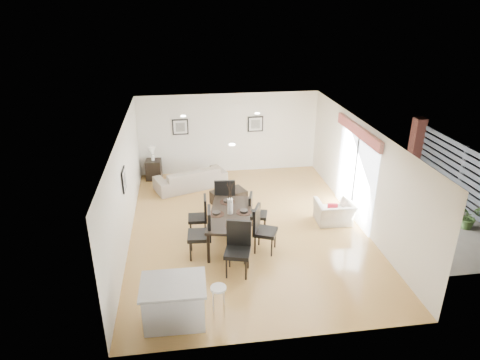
{
  "coord_description": "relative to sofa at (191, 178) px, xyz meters",
  "views": [
    {
      "loc": [
        -1.56,
        -9.69,
        5.66
      ],
      "look_at": [
        -0.13,
        0.4,
        1.21
      ],
      "focal_mm": 32.0,
      "sensor_mm": 36.0,
      "label": 1
    }
  ],
  "objects": [
    {
      "name": "side_table",
      "position": [
        -1.18,
        0.87,
        0.0
      ],
      "size": [
        0.53,
        0.53,
        0.66
      ],
      "primitive_type": "cube",
      "rotation": [
        0.0,
        0.0,
        -0.08
      ],
      "color": "black",
      "rests_on": "ground"
    },
    {
      "name": "wall_left",
      "position": [
        -1.63,
        -2.79,
        1.02
      ],
      "size": [
        0.04,
        8.0,
        2.7
      ],
      "primitive_type": "cube",
      "color": "white",
      "rests_on": "ground"
    },
    {
      "name": "dining_chair_head",
      "position": [
        0.88,
        -4.62,
        0.34
      ],
      "size": [
        0.66,
        0.66,
        1.19
      ],
      "rotation": [
        0.0,
        0.0,
        -0.27
      ],
      "color": "black",
      "rests_on": "ground"
    },
    {
      "name": "dining_chair_wfar",
      "position": [
        0.17,
        -2.95,
        0.26
      ],
      "size": [
        0.49,
        0.49,
        1.05
      ],
      "rotation": [
        0.0,
        0.0,
        -1.61
      ],
      "color": "black",
      "rests_on": "ground"
    },
    {
      "name": "courtyard_plant_a",
      "position": [
        7.08,
        -3.58,
        0.0
      ],
      "size": [
        0.73,
        0.68,
        0.65
      ],
      "primitive_type": "imported",
      "rotation": [
        0.0,
        0.0,
        0.34
      ],
      "color": "#365022",
      "rests_on": "ground"
    },
    {
      "name": "ground",
      "position": [
        1.37,
        -2.79,
        -0.33
      ],
      "size": [
        8.0,
        8.0,
        0.0
      ],
      "primitive_type": "plane",
      "color": "tan",
      "rests_on": "ground"
    },
    {
      "name": "cushion",
      "position": [
        3.62,
        -2.92,
        0.16
      ],
      "size": [
        0.27,
        0.13,
        0.26
      ],
      "primitive_type": "cube",
      "rotation": [
        0.0,
        0.0,
        2.94
      ],
      "color": "maroon",
      "rests_on": "armchair"
    },
    {
      "name": "ceiling",
      "position": [
        1.37,
        -2.79,
        2.37
      ],
      "size": [
        6.0,
        8.0,
        0.02
      ],
      "primitive_type": "cube",
      "color": "white",
      "rests_on": "wall_back"
    },
    {
      "name": "framed_print_left_wall",
      "position": [
        -1.6,
        -2.99,
        1.32
      ],
      "size": [
        0.04,
        0.52,
        0.52
      ],
      "rotation": [
        0.0,
        0.0,
        1.57
      ],
      "color": "black",
      "rests_on": "wall_left"
    },
    {
      "name": "wall_back",
      "position": [
        1.37,
        1.21,
        1.02
      ],
      "size": [
        6.0,
        0.04,
        2.7
      ],
      "primitive_type": "cube",
      "color": "white",
      "rests_on": "ground"
    },
    {
      "name": "dining_chair_foot",
      "position": [
        0.84,
        -2.25,
        0.35
      ],
      "size": [
        0.58,
        0.58,
        1.21
      ],
      "rotation": [
        0.0,
        0.0,
        3.06
      ],
      "color": "black",
      "rests_on": "ground"
    },
    {
      "name": "sliding_door",
      "position": [
        4.32,
        -2.49,
        1.34
      ],
      "size": [
        0.12,
        2.7,
        2.57
      ],
      "color": "white",
      "rests_on": "wall_right"
    },
    {
      "name": "framed_print_back_right",
      "position": [
        2.27,
        1.18,
        1.32
      ],
      "size": [
        0.52,
        0.04,
        0.52
      ],
      "color": "black",
      "rests_on": "wall_back"
    },
    {
      "name": "courtyard",
      "position": [
        7.53,
        -1.92,
        0.6
      ],
      "size": [
        6.0,
        6.0,
        2.0
      ],
      "color": "gray",
      "rests_on": "ground"
    },
    {
      "name": "wall_right",
      "position": [
        4.37,
        -2.79,
        1.02
      ],
      "size": [
        0.04,
        8.0,
        2.7
      ],
      "primitive_type": "cube",
      "color": "white",
      "rests_on": "ground"
    },
    {
      "name": "courtyard_plant_b",
      "position": [
        7.27,
        -1.93,
        -0.01
      ],
      "size": [
        0.39,
        0.39,
        0.62
      ],
      "primitive_type": "imported",
      "rotation": [
        0.0,
        0.0,
        0.13
      ],
      "color": "#365022",
      "rests_on": "ground"
    },
    {
      "name": "table_lamp",
      "position": [
        -1.18,
        0.87,
        0.63
      ],
      "size": [
        0.24,
        0.24,
        0.46
      ],
      "color": "white",
      "rests_on": "side_table"
    },
    {
      "name": "sofa",
      "position": [
        0.0,
        0.0,
        0.0
      ],
      "size": [
        2.39,
        1.58,
        0.65
      ],
      "primitive_type": "imported",
      "rotation": [
        0.0,
        0.0,
        3.49
      ],
      "color": "gray",
      "rests_on": "ground"
    },
    {
      "name": "bar_stool",
      "position": [
        0.32,
        -6.02,
        0.24
      ],
      "size": [
        0.3,
        0.3,
        0.66
      ],
      "color": "silver",
      "rests_on": "ground"
    },
    {
      "name": "armchair",
      "position": [
        3.71,
        -2.83,
        -0.02
      ],
      "size": [
        0.97,
        0.85,
        0.62
      ],
      "primitive_type": "imported",
      "rotation": [
        0.0,
        0.0,
        3.12
      ],
      "color": "beige",
      "rests_on": "ground"
    },
    {
      "name": "coffee_table",
      "position": [
        1.06,
        -1.28,
        -0.13
      ],
      "size": [
        1.12,
        0.9,
        0.39
      ],
      "primitive_type": "cube",
      "rotation": [
        0.0,
        0.0,
        0.37
      ],
      "color": "black",
      "rests_on": "ground"
    },
    {
      "name": "dining_chair_enear",
      "position": [
        1.54,
        -3.88,
        0.31
      ],
      "size": [
        0.67,
        0.67,
        1.14
      ],
      "rotation": [
        0.0,
        0.0,
        1.16
      ],
      "color": "black",
      "rests_on": "ground"
    },
    {
      "name": "vase",
      "position": [
        0.85,
        -3.43,
        0.82
      ],
      "size": [
        1.05,
        1.6,
        0.81
      ],
      "color": "white",
      "rests_on": "dining_table"
    },
    {
      "name": "wall_front",
      "position": [
        1.37,
        -6.79,
        1.02
      ],
      "size": [
        6.0,
        0.04,
        2.7
      ],
      "primitive_type": "cube",
      "color": "white",
      "rests_on": "ground"
    },
    {
      "name": "dining_chair_efar",
      "position": [
        1.54,
        -2.93,
        0.24
      ],
      "size": [
        0.56,
        0.56,
        1.01
      ],
      "rotation": [
        0.0,
        0.0,
        1.31
      ],
      "color": "black",
      "rests_on": "ground"
    },
    {
      "name": "kitchen_island",
      "position": [
        -0.51,
        -6.02,
        0.1
      ],
      "size": [
        1.21,
        0.94,
        0.84
      ],
      "rotation": [
        0.0,
        0.0,
        -0.02
      ],
      "color": "white",
      "rests_on": "ground"
    },
    {
      "name": "framed_print_back_left",
      "position": [
        -0.23,
        1.18,
        1.32
      ],
      "size": [
        0.52,
        0.04,
        0.52
      ],
      "color": "black",
      "rests_on": "wall_back"
    },
    {
      "name": "dining_chair_wnear",
      "position": [
        0.18,
        -3.93,
        0.35
      ],
      "size": [
        0.58,
        0.58,
        1.21
      ],
      "rotation": [
        0.0,
        0.0,
        -1.64
      ],
      "color": "black",
      "rests_on": "ground"
    },
    {
      "name": "dining_table",
      "position": [
        0.85,
        -3.43,
        0.4
      ],
      "size": [
        1.35,
        2.09,
        0.81
      ],
      "rotation": [
        0.0,
        0.0,
        -0.21
      ],
      "color": "black",
      "rests_on": "ground"
    }
  ]
}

